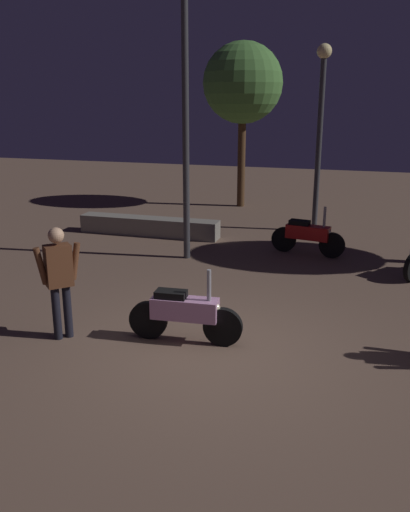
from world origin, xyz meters
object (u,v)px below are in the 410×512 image
person_bystander_far (59,274)px  streetlamp_near (321,114)px  motorcycle_pink_foreground (185,313)px  streetlamp_far (185,86)px  motorcycle_red_parked_right (308,235)px

person_bystander_far → streetlamp_near: size_ratio=0.36×
motorcycle_pink_foreground → streetlamp_far: size_ratio=0.29×
motorcycle_pink_foreground → person_bystander_far: size_ratio=1.00×
motorcycle_pink_foreground → streetlamp_far: streetlamp_far is taller
motorcycle_red_parked_right → streetlamp_near: (-0.07, 2.29, 2.52)m
motorcycle_red_parked_right → person_bystander_far: 6.14m
motorcycle_pink_foreground → motorcycle_red_parked_right: size_ratio=1.01×
streetlamp_far → streetlamp_near: bearing=53.8°
motorcycle_red_parked_right → streetlamp_near: bearing=102.5°
motorcycle_pink_foreground → streetlamp_near: streetlamp_near is taller
person_bystander_far → streetlamp_near: streetlamp_near is taller
motorcycle_pink_foreground → person_bystander_far: person_bystander_far is taller
streetlamp_far → motorcycle_red_parked_right: bearing=22.1°
motorcycle_pink_foreground → streetlamp_near: 7.79m
streetlamp_near → streetlamp_far: bearing=-126.2°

